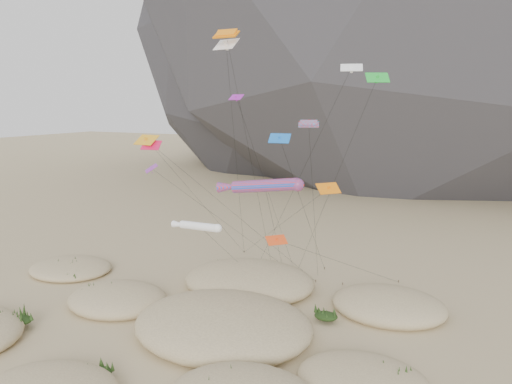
# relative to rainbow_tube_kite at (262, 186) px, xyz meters

# --- Properties ---
(ground) EXTENTS (500.00, 500.00, 0.00)m
(ground) POSITION_rel_rainbow_tube_kite_xyz_m (-3.83, -10.22, -13.11)
(ground) COLOR #CCB789
(ground) RESTS_ON ground
(dunes) EXTENTS (50.24, 37.83, 3.92)m
(dunes) POSITION_rel_rainbow_tube_kite_xyz_m (-4.42, -5.98, -12.38)
(dunes) COLOR #CCB789
(dunes) RESTS_ON ground
(dune_grass) EXTENTS (44.27, 28.33, 1.49)m
(dune_grass) POSITION_rel_rainbow_tube_kite_xyz_m (-5.72, -7.19, -12.27)
(dune_grass) COLOR black
(dune_grass) RESTS_ON ground
(kite_stakes) EXTENTS (23.48, 7.03, 0.30)m
(kite_stakes) POSITION_rel_rainbow_tube_kite_xyz_m (-1.24, 13.15, -12.96)
(kite_stakes) COLOR #3F2D1E
(kite_stakes) RESTS_ON ground
(rainbow_tube_kite) EXTENTS (9.00, 14.70, 14.11)m
(rainbow_tube_kite) POSITION_rel_rainbow_tube_kite_xyz_m (0.00, 0.00, 0.00)
(rainbow_tube_kite) COLOR #FE261A
(rainbow_tube_kite) RESTS_ON ground
(white_tube_kite) EXTENTS (6.57, 13.77, 9.68)m
(white_tube_kite) POSITION_rel_rainbow_tube_kite_xyz_m (-5.83, -2.71, -4.10)
(white_tube_kite) COLOR white
(white_tube_kite) RESTS_ON ground
(orange_parafoil) EXTENTS (2.65, 12.11, 28.50)m
(orange_parafoil) POSITION_rel_rainbow_tube_kite_xyz_m (-5.06, 2.37, 14.54)
(orange_parafoil) COLOR orange
(orange_parafoil) RESTS_ON ground
(multi_parafoil) EXTENTS (3.51, 11.93, 19.53)m
(multi_parafoil) POSITION_rel_rainbow_tube_kite_xyz_m (4.12, 1.79, 5.72)
(multi_parafoil) COLOR red
(multi_parafoil) RESTS_ON ground
(delta_kites) EXTENTS (27.49, 21.49, 27.61)m
(delta_kites) POSITION_rel_rainbow_tube_kite_xyz_m (-3.33, 1.69, 4.80)
(delta_kites) COLOR blue
(delta_kites) RESTS_ON ground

